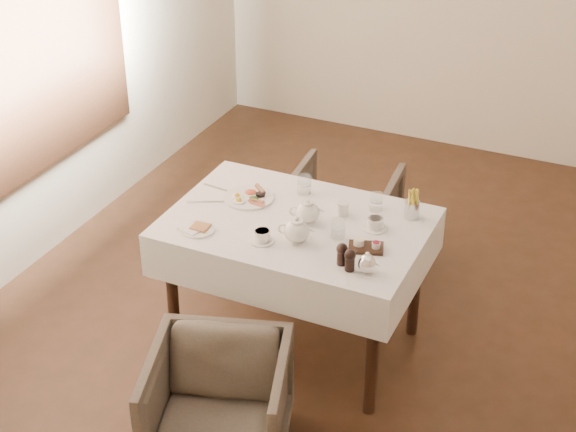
% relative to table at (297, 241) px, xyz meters
% --- Properties ---
extents(table, '(1.28, 0.88, 0.75)m').
position_rel_table_xyz_m(table, '(0.00, 0.00, 0.00)').
color(table, black).
rests_on(table, ground).
extents(armchair_near, '(0.77, 0.78, 0.57)m').
position_rel_table_xyz_m(armchair_near, '(0.02, -0.89, -0.36)').
color(armchair_near, '#473D34').
rests_on(armchair_near, ground).
extents(armchair_far, '(0.67, 0.68, 0.58)m').
position_rel_table_xyz_m(armchair_far, '(-0.09, 0.89, -0.35)').
color(armchair_far, '#473D34').
rests_on(armchair_far, ground).
extents(breakfast_plate, '(0.26, 0.26, 0.03)m').
position_rel_table_xyz_m(breakfast_plate, '(-0.32, 0.11, 0.13)').
color(breakfast_plate, white).
rests_on(breakfast_plate, table).
extents(side_plate, '(0.18, 0.17, 0.02)m').
position_rel_table_xyz_m(side_plate, '(-0.41, -0.28, 0.12)').
color(side_plate, white).
rests_on(side_plate, table).
extents(teapot_centre, '(0.20, 0.18, 0.13)m').
position_rel_table_xyz_m(teapot_centre, '(0.05, 0.02, 0.18)').
color(teapot_centre, white).
rests_on(teapot_centre, table).
extents(teapot_front, '(0.20, 0.17, 0.14)m').
position_rel_table_xyz_m(teapot_front, '(0.08, -0.17, 0.18)').
color(teapot_front, white).
rests_on(teapot_front, table).
extents(creamer, '(0.06, 0.06, 0.07)m').
position_rel_table_xyz_m(creamer, '(0.18, 0.16, 0.15)').
color(creamer, white).
rests_on(creamer, table).
extents(teacup_near, '(0.12, 0.12, 0.06)m').
position_rel_table_xyz_m(teacup_near, '(-0.07, -0.24, 0.14)').
color(teacup_near, white).
rests_on(teacup_near, table).
extents(teacup_far, '(0.12, 0.12, 0.06)m').
position_rel_table_xyz_m(teacup_far, '(0.38, 0.10, 0.14)').
color(teacup_far, white).
rests_on(teacup_far, table).
extents(glass_left, '(0.09, 0.09, 0.10)m').
position_rel_table_xyz_m(glass_left, '(-0.08, 0.28, 0.17)').
color(glass_left, silver).
rests_on(glass_left, table).
extents(glass_mid, '(0.09, 0.09, 0.10)m').
position_rel_table_xyz_m(glass_mid, '(0.24, -0.05, 0.16)').
color(glass_mid, silver).
rests_on(glass_mid, table).
extents(glass_right, '(0.07, 0.07, 0.09)m').
position_rel_table_xyz_m(glass_right, '(0.32, 0.27, 0.16)').
color(glass_right, silver).
rests_on(glass_right, table).
extents(condiment_board, '(0.19, 0.16, 0.04)m').
position_rel_table_xyz_m(condiment_board, '(0.40, -0.10, 0.13)').
color(condiment_board, black).
rests_on(condiment_board, table).
extents(pepper_mill_left, '(0.07, 0.07, 0.11)m').
position_rel_table_xyz_m(pepper_mill_left, '(0.34, -0.26, 0.17)').
color(pepper_mill_left, black).
rests_on(pepper_mill_left, table).
extents(pepper_mill_right, '(0.07, 0.07, 0.11)m').
position_rel_table_xyz_m(pepper_mill_right, '(0.40, -0.29, 0.17)').
color(pepper_mill_right, black).
rests_on(pepper_mill_right, table).
extents(silver_pot, '(0.11, 0.09, 0.11)m').
position_rel_table_xyz_m(silver_pot, '(0.47, -0.28, 0.17)').
color(silver_pot, white).
rests_on(silver_pot, table).
extents(fries_cup, '(0.08, 0.08, 0.16)m').
position_rel_table_xyz_m(fries_cup, '(0.51, 0.27, 0.19)').
color(fries_cup, silver).
rests_on(fries_cup, table).
extents(cutlery_fork, '(0.19, 0.04, 0.00)m').
position_rel_table_xyz_m(cutlery_fork, '(-0.52, 0.14, 0.12)').
color(cutlery_fork, silver).
rests_on(cutlery_fork, table).
extents(cutlery_knife, '(0.19, 0.10, 0.00)m').
position_rel_table_xyz_m(cutlery_knife, '(-0.50, -0.02, 0.12)').
color(cutlery_knife, silver).
rests_on(cutlery_knife, table).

